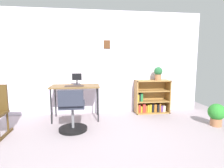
{
  "coord_description": "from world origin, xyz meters",
  "views": [
    {
      "loc": [
        -0.18,
        -2.19,
        1.28
      ],
      "look_at": [
        0.29,
        1.41,
        0.8
      ],
      "focal_mm": 28.43,
      "sensor_mm": 36.0,
      "label": 1
    }
  ],
  "objects_px": {
    "monitor": "(77,79)",
    "potted_plant_floor": "(217,114)",
    "potted_plant_on_shelf": "(158,73)",
    "desk": "(75,88)",
    "bookshelf_low": "(151,98)",
    "keyboard": "(74,86)",
    "office_chair": "(72,113)"
  },
  "relations": [
    {
      "from": "office_chair",
      "to": "monitor",
      "type": "bearing_deg",
      "value": 86.9
    },
    {
      "from": "monitor",
      "to": "potted_plant_on_shelf",
      "type": "relative_size",
      "value": 0.8
    },
    {
      "from": "keyboard",
      "to": "office_chair",
      "type": "xyz_separation_m",
      "value": [
        -0.0,
        -0.57,
        -0.41
      ]
    },
    {
      "from": "potted_plant_on_shelf",
      "to": "potted_plant_floor",
      "type": "distance_m",
      "value": 1.49
    },
    {
      "from": "keyboard",
      "to": "potted_plant_on_shelf",
      "type": "height_order",
      "value": "potted_plant_on_shelf"
    },
    {
      "from": "potted_plant_on_shelf",
      "to": "desk",
      "type": "bearing_deg",
      "value": -173.27
    },
    {
      "from": "monitor",
      "to": "bookshelf_low",
      "type": "bearing_deg",
      "value": 5.83
    },
    {
      "from": "bookshelf_low",
      "to": "office_chair",
      "type": "bearing_deg",
      "value": -151.81
    },
    {
      "from": "desk",
      "to": "bookshelf_low",
      "type": "distance_m",
      "value": 1.86
    },
    {
      "from": "office_chair",
      "to": "potted_plant_on_shelf",
      "type": "bearing_deg",
      "value": 25.17
    },
    {
      "from": "potted_plant_floor",
      "to": "bookshelf_low",
      "type": "bearing_deg",
      "value": 132.15
    },
    {
      "from": "bookshelf_low",
      "to": "potted_plant_floor",
      "type": "distance_m",
      "value": 1.44
    },
    {
      "from": "keyboard",
      "to": "office_chair",
      "type": "distance_m",
      "value": 0.7
    },
    {
      "from": "monitor",
      "to": "potted_plant_floor",
      "type": "distance_m",
      "value": 2.95
    },
    {
      "from": "keyboard",
      "to": "potted_plant_floor",
      "type": "bearing_deg",
      "value": -13.25
    },
    {
      "from": "monitor",
      "to": "keyboard",
      "type": "distance_m",
      "value": 0.26
    },
    {
      "from": "potted_plant_on_shelf",
      "to": "monitor",
      "type": "bearing_deg",
      "value": -176.14
    },
    {
      "from": "desk",
      "to": "potted_plant_on_shelf",
      "type": "bearing_deg",
      "value": 6.73
    },
    {
      "from": "keyboard",
      "to": "potted_plant_floor",
      "type": "height_order",
      "value": "keyboard"
    },
    {
      "from": "potted_plant_on_shelf",
      "to": "potted_plant_floor",
      "type": "bearing_deg",
      "value": -51.07
    },
    {
      "from": "office_chair",
      "to": "bookshelf_low",
      "type": "height_order",
      "value": "bookshelf_low"
    },
    {
      "from": "bookshelf_low",
      "to": "keyboard",
      "type": "bearing_deg",
      "value": -167.41
    },
    {
      "from": "office_chair",
      "to": "potted_plant_on_shelf",
      "type": "height_order",
      "value": "potted_plant_on_shelf"
    },
    {
      "from": "bookshelf_low",
      "to": "potted_plant_on_shelf",
      "type": "bearing_deg",
      "value": -19.6
    },
    {
      "from": "monitor",
      "to": "bookshelf_low",
      "type": "xyz_separation_m",
      "value": [
        1.78,
        0.18,
        -0.52
      ]
    },
    {
      "from": "keyboard",
      "to": "bookshelf_low",
      "type": "relative_size",
      "value": 0.46
    },
    {
      "from": "potted_plant_on_shelf",
      "to": "keyboard",
      "type": "bearing_deg",
      "value": -169.76
    },
    {
      "from": "desk",
      "to": "bookshelf_low",
      "type": "height_order",
      "value": "bookshelf_low"
    },
    {
      "from": "potted_plant_on_shelf",
      "to": "potted_plant_floor",
      "type": "height_order",
      "value": "potted_plant_on_shelf"
    },
    {
      "from": "monitor",
      "to": "bookshelf_low",
      "type": "height_order",
      "value": "monitor"
    },
    {
      "from": "monitor",
      "to": "keyboard",
      "type": "xyz_separation_m",
      "value": [
        -0.04,
        -0.23,
        -0.12
      ]
    },
    {
      "from": "monitor",
      "to": "office_chair",
      "type": "relative_size",
      "value": 0.32
    }
  ]
}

